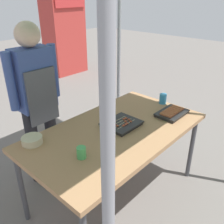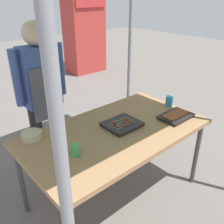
% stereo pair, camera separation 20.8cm
% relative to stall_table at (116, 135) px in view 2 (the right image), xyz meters
% --- Properties ---
extents(ground_plane, '(18.00, 18.00, 0.00)m').
position_rel_stall_table_xyz_m(ground_plane, '(0.00, 0.00, -0.70)').
color(ground_plane, '#66605B').
extents(stall_table, '(1.60, 0.90, 0.75)m').
position_rel_stall_table_xyz_m(stall_table, '(0.00, 0.00, 0.00)').
color(stall_table, '#9E724C').
rests_on(stall_table, ground).
extents(tray_grilled_sausages, '(0.32, 0.22, 0.05)m').
position_rel_stall_table_xyz_m(tray_grilled_sausages, '(0.57, -0.21, 0.08)').
color(tray_grilled_sausages, black).
rests_on(tray_grilled_sausages, stall_table).
extents(tray_meat_skewers, '(0.31, 0.27, 0.04)m').
position_rel_stall_table_xyz_m(tray_meat_skewers, '(0.08, 0.01, 0.07)').
color(tray_meat_skewers, black).
rests_on(tray_meat_skewers, stall_table).
extents(condiment_bowl, '(0.16, 0.16, 0.06)m').
position_rel_stall_table_xyz_m(condiment_bowl, '(-0.60, 0.34, 0.08)').
color(condiment_bowl, '#BFB28C').
rests_on(condiment_bowl, stall_table).
extents(drink_cup_near_edge, '(0.07, 0.07, 0.10)m').
position_rel_stall_table_xyz_m(drink_cup_near_edge, '(0.74, 0.00, 0.10)').
color(drink_cup_near_edge, '#338CBF').
rests_on(drink_cup_near_edge, stall_table).
extents(drink_cup_by_wok, '(0.07, 0.07, 0.09)m').
position_rel_stall_table_xyz_m(drink_cup_by_wok, '(-0.47, -0.08, 0.10)').
color(drink_cup_by_wok, '#3F994C').
rests_on(drink_cup_by_wok, stall_table).
extents(vendor_woman, '(0.52, 0.23, 1.60)m').
position_rel_stall_table_xyz_m(vendor_woman, '(-0.27, 0.76, 0.25)').
color(vendor_woman, black).
rests_on(vendor_woman, ground).
extents(neighbor_stall_left, '(0.88, 0.59, 2.10)m').
position_rel_stall_table_xyz_m(neighbor_stall_left, '(2.28, 3.64, 0.36)').
color(neighbor_stall_left, '#BF3833').
rests_on(neighbor_stall_left, ground).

